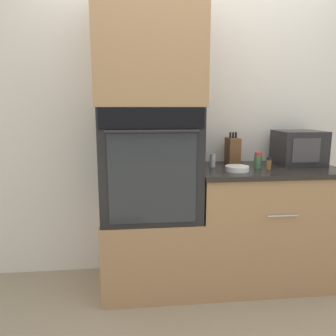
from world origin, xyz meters
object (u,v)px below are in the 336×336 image
at_px(microwave, 299,148).
at_px(condiment_jar_near, 258,160).
at_px(condiment_jar_mid, 213,161).
at_px(condiment_jar_far, 269,164).
at_px(knife_block, 233,151).
at_px(bowl, 237,168).
at_px(wall_oven, 150,162).

relative_size(microwave, condiment_jar_near, 2.93).
xyz_separation_m(condiment_jar_mid, condiment_jar_far, (0.39, -0.15, -0.01)).
bearing_deg(condiment_jar_far, condiment_jar_near, 133.29).
bearing_deg(knife_block, microwave, -8.58).
height_order(condiment_jar_near, condiment_jar_mid, condiment_jar_near).
height_order(knife_block, bowl, knife_block).
bearing_deg(microwave, bowl, -159.73).
height_order(bowl, condiment_jar_mid, condiment_jar_mid).
bearing_deg(condiment_jar_mid, wall_oven, -171.95).
height_order(knife_block, condiment_jar_far, knife_block).
xyz_separation_m(knife_block, condiment_jar_near, (0.14, -0.19, -0.05)).
bearing_deg(condiment_jar_far, condiment_jar_mid, 159.18).
bearing_deg(knife_block, condiment_jar_near, -53.93).
bearing_deg(condiment_jar_mid, microwave, 2.35).
xyz_separation_m(microwave, knife_block, (-0.51, 0.08, -0.03)).
relative_size(bowl, condiment_jar_far, 1.94).
height_order(wall_oven, condiment_jar_far, wall_oven).
distance_m(bowl, condiment_jar_far, 0.25).
bearing_deg(condiment_jar_near, microwave, 16.83).
height_order(microwave, knife_block, microwave).
bearing_deg(knife_block, condiment_jar_far, -52.02).
bearing_deg(condiment_jar_near, wall_oven, 178.85).
bearing_deg(condiment_jar_near, condiment_jar_far, -46.71).
bearing_deg(condiment_jar_near, condiment_jar_mid, 165.49).
distance_m(condiment_jar_near, condiment_jar_mid, 0.34).
distance_m(bowl, condiment_jar_near, 0.22).
xyz_separation_m(knife_block, bowl, (-0.05, -0.29, -0.09)).
bearing_deg(condiment_jar_mid, condiment_jar_near, -14.51).
bearing_deg(knife_block, wall_oven, -165.42).
height_order(microwave, condiment_jar_near, microwave).
relative_size(wall_oven, bowl, 4.61).
bearing_deg(condiment_jar_mid, knife_block, 29.46).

